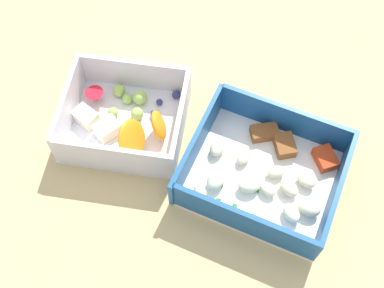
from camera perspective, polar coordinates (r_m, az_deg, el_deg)
table_surface at (r=64.57cm, az=0.56°, el=-1.62°), size 80.00×80.00×2.00cm
pasta_container at (r=61.32cm, az=8.50°, el=-3.22°), size 19.90×17.58×5.59cm
fruit_bowl at (r=64.51cm, az=-7.81°, el=2.88°), size 17.52×15.99×5.89cm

